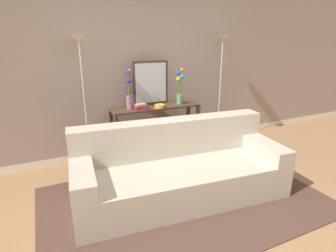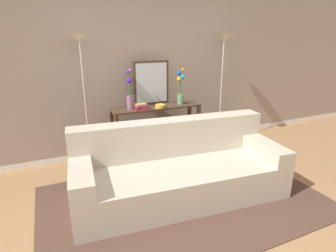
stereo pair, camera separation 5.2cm
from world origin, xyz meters
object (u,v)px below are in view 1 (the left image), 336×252
object	(u,v)px
console_table	(156,122)
floor_lamp_left	(81,66)
vase_short_flowers	(180,89)
fruit_bowl	(160,106)
book_row_under_console	(134,156)
couch	(179,171)
wall_mirror	(151,83)
floor_lamp_right	(222,60)
vase_tall_flowers	(129,94)
book_stack	(141,107)

from	to	relation	value
console_table	floor_lamp_left	world-z (taller)	floor_lamp_left
vase_short_flowers	fruit_bowl	xyz separation A→B (m)	(-0.40, -0.11, -0.22)
fruit_bowl	book_row_under_console	bearing A→B (deg)	164.49
book_row_under_console	couch	bearing A→B (deg)	-80.82
floor_lamp_left	couch	bearing A→B (deg)	-55.23
couch	book_row_under_console	xyz separation A→B (m)	(-0.19, 1.18, -0.25)
wall_mirror	fruit_bowl	distance (m)	0.41
couch	wall_mirror	world-z (taller)	wall_mirror
couch	fruit_bowl	xyz separation A→B (m)	(0.21, 1.07, 0.55)
floor_lamp_right	vase_tall_flowers	distance (m)	1.71
floor_lamp_right	fruit_bowl	world-z (taller)	floor_lamp_right
floor_lamp_left	fruit_bowl	bearing A→B (deg)	-8.75
vase_tall_flowers	book_row_under_console	distance (m)	1.00
couch	floor_lamp_left	xyz separation A→B (m)	(-0.86, 1.23, 1.18)
vase_tall_flowers	fruit_bowl	distance (m)	0.49
console_table	floor_lamp_left	size ratio (longest dim) A/B	0.74
wall_mirror	vase_short_flowers	size ratio (longest dim) A/B	1.21
floor_lamp_right	wall_mirror	xyz separation A→B (m)	(-1.25, 0.10, -0.32)
vase_short_flowers	book_row_under_console	world-z (taller)	vase_short_flowers
console_table	floor_lamp_right	size ratio (longest dim) A/B	0.74
couch	wall_mirror	size ratio (longest dim) A/B	3.74
floor_lamp_left	vase_short_flowers	xyz separation A→B (m)	(1.47, -0.05, -0.41)
console_table	fruit_bowl	world-z (taller)	fruit_bowl
vase_tall_flowers	fruit_bowl	world-z (taller)	vase_tall_flowers
console_table	book_stack	world-z (taller)	book_stack
couch	console_table	xyz separation A→B (m)	(0.20, 1.18, 0.27)
couch	book_stack	bearing A→B (deg)	93.72
vase_short_flowers	couch	bearing A→B (deg)	-117.43
floor_lamp_left	book_stack	bearing A→B (deg)	-9.39
floor_lamp_right	book_row_under_console	bearing A→B (deg)	-178.15
couch	wall_mirror	bearing A→B (deg)	82.29
vase_tall_flowers	vase_short_flowers	world-z (taller)	vase_tall_flowers
console_table	book_row_under_console	bearing A→B (deg)	-180.00
book_stack	book_row_under_console	distance (m)	0.82
book_stack	book_row_under_console	world-z (taller)	book_stack
floor_lamp_right	book_stack	bearing A→B (deg)	-175.08
floor_lamp_left	vase_short_flowers	size ratio (longest dim) A/B	3.34
floor_lamp_left	book_row_under_console	distance (m)	1.58
floor_lamp_right	couch	bearing A→B (deg)	-139.29
couch	vase_short_flowers	size ratio (longest dim) A/B	4.51
wall_mirror	book_row_under_console	size ratio (longest dim) A/B	1.88
vase_tall_flowers	book_stack	xyz separation A→B (m)	(0.15, -0.08, -0.19)
couch	book_stack	world-z (taller)	book_stack
fruit_bowl	floor_lamp_left	bearing A→B (deg)	171.25
couch	floor_lamp_left	world-z (taller)	floor_lamp_left
couch	vase_short_flowers	bearing A→B (deg)	62.57
wall_mirror	book_stack	bearing A→B (deg)	-137.98
book_stack	couch	bearing A→B (deg)	-86.28
book_row_under_console	floor_lamp_left	bearing A→B (deg)	175.49
book_stack	fruit_bowl	bearing A→B (deg)	-6.99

